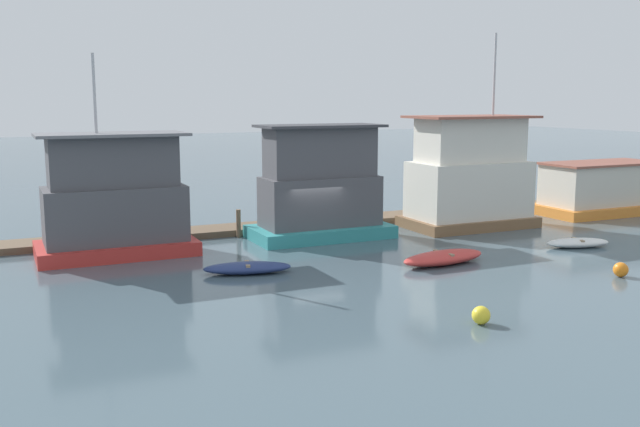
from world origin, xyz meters
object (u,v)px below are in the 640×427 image
(buoy_yellow, at_px, (481,315))
(dinghy_white, at_px, (578,243))
(buoy_orange, at_px, (621,270))
(houseboat_orange, at_px, (601,189))
(dinghy_navy, at_px, (247,268))
(mooring_post_far_right, at_px, (239,224))
(houseboat_brown, at_px, (469,177))
(houseboat_red, at_px, (115,202))
(dinghy_red, at_px, (443,257))
(houseboat_teal, at_px, (320,189))

(buoy_yellow, bearing_deg, dinghy_white, 33.68)
(buoy_orange, bearing_deg, houseboat_orange, 46.90)
(dinghy_navy, distance_m, mooring_post_far_right, 7.02)
(houseboat_orange, relative_size, dinghy_navy, 2.15)
(houseboat_brown, xyz_separation_m, buoy_yellow, (-9.16, -13.15, -2.25))
(houseboat_red, height_order, houseboat_brown, houseboat_brown)
(houseboat_red, bearing_deg, mooring_post_far_right, 14.38)
(houseboat_red, bearing_deg, houseboat_orange, -0.43)
(dinghy_navy, relative_size, mooring_post_far_right, 2.61)
(houseboat_brown, bearing_deg, dinghy_red, -132.42)
(houseboat_red, height_order, buoy_orange, houseboat_red)
(houseboat_teal, xyz_separation_m, houseboat_orange, (17.39, -0.05, -0.92))
(buoy_yellow, bearing_deg, houseboat_orange, 36.24)
(houseboat_red, distance_m, mooring_post_far_right, 6.17)
(dinghy_navy, bearing_deg, buoy_yellow, -63.93)
(dinghy_red, bearing_deg, houseboat_red, 148.33)
(dinghy_white, distance_m, mooring_post_far_right, 15.24)
(houseboat_red, xyz_separation_m, houseboat_brown, (17.24, -0.65, 0.28))
(dinghy_white, bearing_deg, mooring_post_far_right, 147.05)
(houseboat_brown, distance_m, houseboat_orange, 9.46)
(houseboat_orange, xyz_separation_m, dinghy_white, (-8.05, -6.60, -1.17))
(houseboat_brown, xyz_separation_m, buoy_orange, (-1.12, -10.78, -2.25))
(houseboat_brown, relative_size, mooring_post_far_right, 7.29)
(dinghy_red, xyz_separation_m, buoy_orange, (4.71, -4.39, 0.01))
(dinghy_navy, height_order, dinghy_white, dinghy_navy)
(houseboat_orange, bearing_deg, houseboat_red, 179.57)
(buoy_yellow, distance_m, buoy_orange, 8.38)
(houseboat_red, height_order, buoy_yellow, houseboat_red)
(buoy_orange, bearing_deg, houseboat_brown, 84.05)
(houseboat_teal, relative_size, buoy_yellow, 12.05)
(houseboat_brown, distance_m, dinghy_red, 8.94)
(dinghy_red, relative_size, dinghy_white, 1.29)
(buoy_orange, bearing_deg, dinghy_white, 62.06)
(houseboat_teal, height_order, houseboat_brown, houseboat_brown)
(houseboat_teal, xyz_separation_m, buoy_yellow, (-1.15, -13.64, -2.02))
(houseboat_teal, distance_m, dinghy_navy, 7.67)
(dinghy_red, height_order, buoy_yellow, buoy_yellow)
(dinghy_navy, xyz_separation_m, buoy_orange, (12.21, -6.16, 0.06))
(buoy_orange, bearing_deg, houseboat_red, 144.66)
(buoy_orange, bearing_deg, dinghy_red, 136.99)
(houseboat_orange, bearing_deg, houseboat_teal, 179.84)
(houseboat_red, bearing_deg, buoy_yellow, -59.65)
(houseboat_red, relative_size, dinghy_red, 2.09)
(houseboat_teal, bearing_deg, mooring_post_far_right, 154.60)
(houseboat_orange, distance_m, mooring_post_far_right, 20.92)
(mooring_post_far_right, distance_m, buoy_yellow, 15.45)
(houseboat_brown, distance_m, mooring_post_far_right, 11.80)
(houseboat_red, xyz_separation_m, buoy_yellow, (8.08, -13.79, -1.97))
(dinghy_navy, height_order, mooring_post_far_right, mooring_post_far_right)
(houseboat_orange, xyz_separation_m, dinghy_navy, (-22.71, -5.07, -1.16))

